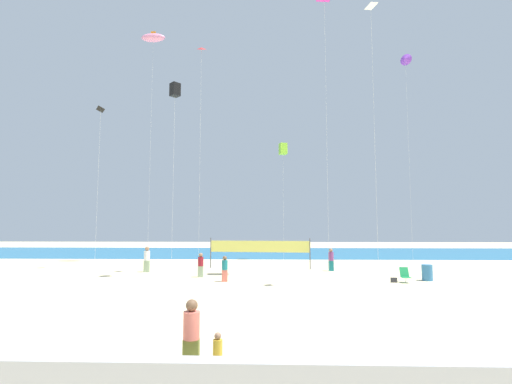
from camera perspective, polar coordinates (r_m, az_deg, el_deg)
The scene contains 20 objects.
ground_plane at distance 18.62m, azimuth 2.69°, elevation -15.59°, with size 120.00×120.00×0.00m, color beige.
ocean_band at distance 47.92m, azimuth 2.24°, elevation -9.20°, with size 120.00×20.00×0.01m, color #1E6B99.
boardwalk_ledge at distance 8.21m, azimuth 3.74°, elevation -26.65°, with size 28.00×0.44×0.72m, color #B7B7BC.
mother_figure at distance 9.36m, azimuth -9.84°, elevation -20.48°, with size 0.38×0.38×1.66m.
toddler_figure at distance 9.26m, azimuth -5.88°, elevation -23.16°, with size 0.22×0.22×0.94m.
beachgoer_maroon_shirt at distance 25.32m, azimuth -8.45°, elevation -10.84°, with size 0.36×0.36×1.58m.
beachgoer_plum_shirt at distance 28.94m, azimuth 11.38°, elevation -9.97°, with size 0.39×0.39×1.68m.
beachgoer_white_shirt at distance 28.88m, azimuth -16.32°, elevation -9.70°, with size 0.42×0.42×1.85m.
beachgoer_teal_shirt at distance 23.16m, azimuth -4.80°, elevation -11.46°, with size 0.35×0.35×1.54m.
folding_beach_chair at distance 24.47m, azimuth 21.79°, elevation -11.63°, with size 0.52×0.65×0.89m.
trash_barrel at distance 25.80m, azimuth 24.67°, elevation -11.12°, with size 0.64×0.64×0.98m, color teal.
volleyball_net at distance 29.97m, azimuth 0.53°, elevation -8.50°, with size 7.99×0.90×2.40m.
beach_handbag at distance 24.31m, azimuth 20.31°, elevation -12.49°, with size 0.35×0.18×0.28m, color #2D2D33.
kite_black_diamond at distance 33.33m, azimuth -22.60°, elevation 11.20°, with size 0.60×0.59×13.01m.
kite_black_box at distance 26.73m, azimuth -12.25°, elevation 14.93°, with size 0.79×0.79×12.99m.
kite_violet_delta at distance 43.00m, azimuth 21.84°, elevation 18.24°, with size 1.13×1.03×20.83m.
kite_pink_inflatable at distance 40.45m, azimuth -15.42°, elevation 21.72°, with size 2.36×0.86×22.21m.
kite_red_diamond at distance 29.88m, azimuth -8.34°, elevation 20.06°, with size 0.58×0.58×16.73m.
kite_white_diamond at distance 24.76m, azimuth 17.07°, elevation 24.99°, with size 0.77×0.76×16.21m.
kite_lime_box at distance 38.35m, azimuth 4.15°, elevation 6.56°, with size 0.89×0.89×11.75m.
Camera 1 is at (-0.22, -18.31, 3.36)m, focal length 26.21 mm.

